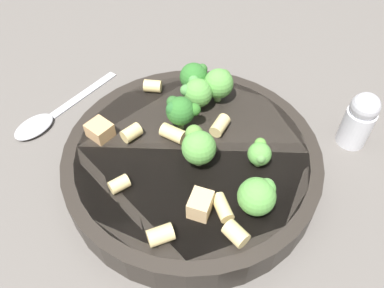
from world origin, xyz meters
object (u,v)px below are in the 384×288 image
object	(u,v)px
broccoli_floret_1	(182,110)
broccoli_floret_2	(259,153)
broccoli_floret_0	(197,92)
broccoli_floret_4	(194,76)
spoon	(48,117)
broccoli_floret_6	(258,195)
rigatoni_1	(160,235)
broccoli_floret_3	(196,147)
rigatoni_4	(173,133)
rigatoni_3	(119,184)
rigatoni_7	(227,206)
rigatoni_6	(238,233)
broccoli_floret_5	(219,82)
chicken_chunk_1	(100,130)
chicken_chunk_0	(200,205)
pepper_shaker	(359,120)
rigatoni_2	(220,125)
rigatoni_0	(131,133)
rigatoni_5	(153,86)
pasta_bowl	(192,159)

from	to	relation	value
broccoli_floret_1	broccoli_floret_2	xyz separation A→B (m)	(-0.08, -0.06, -0.01)
broccoli_floret_0	broccoli_floret_4	world-z (taller)	broccoli_floret_4
broccoli_floret_0	spoon	size ratio (longest dim) A/B	0.26
broccoli_floret_6	rigatoni_1	xyz separation A→B (m)	(0.00, 0.10, -0.02)
broccoli_floret_3	broccoli_floret_4	bearing A→B (deg)	-19.77
rigatoni_4	rigatoni_3	bearing A→B (deg)	122.60
rigatoni_7	rigatoni_6	bearing A→B (deg)	175.70
broccoli_floret_2	broccoli_floret_5	size ratio (longest dim) A/B	0.66
broccoli_floret_2	broccoli_floret_4	world-z (taller)	broccoli_floret_4
spoon	rigatoni_3	bearing A→B (deg)	-159.72
rigatoni_1	rigatoni_3	bearing A→B (deg)	17.90
broccoli_floret_4	rigatoni_1	distance (m)	0.22
broccoli_floret_3	chicken_chunk_1	world-z (taller)	broccoli_floret_3
broccoli_floret_6	rigatoni_3	xyz separation A→B (m)	(0.07, 0.12, -0.02)
rigatoni_6	chicken_chunk_1	world-z (taller)	chicken_chunk_1
broccoli_floret_5	spoon	world-z (taller)	broccoli_floret_5
rigatoni_1	rigatoni_7	size ratio (longest dim) A/B	0.86
broccoli_floret_5	rigatoni_4	size ratio (longest dim) A/B	1.58
chicken_chunk_0	pepper_shaker	size ratio (longest dim) A/B	0.33
broccoli_floret_0	broccoli_floret_3	size ratio (longest dim) A/B	0.93
rigatoni_2	rigatoni_4	distance (m)	0.06
rigatoni_0	rigatoni_6	size ratio (longest dim) A/B	0.97
broccoli_floret_3	spoon	bearing A→B (deg)	41.30
broccoli_floret_0	rigatoni_7	distance (m)	0.16
rigatoni_2	broccoli_floret_1	bearing A→B (deg)	62.40
rigatoni_2	rigatoni_3	distance (m)	0.14
chicken_chunk_0	rigatoni_1	bearing A→B (deg)	109.55
rigatoni_3	chicken_chunk_1	bearing A→B (deg)	2.68
broccoli_floret_0	rigatoni_6	world-z (taller)	broccoli_floret_0
broccoli_floret_1	chicken_chunk_1	bearing A→B (deg)	78.21
broccoli_floret_0	rigatoni_1	distance (m)	0.19
rigatoni_7	rigatoni_2	bearing A→B (deg)	-19.54
broccoli_floret_1	broccoli_floret_6	xyz separation A→B (m)	(-0.13, -0.03, -0.00)
broccoli_floret_3	rigatoni_5	world-z (taller)	broccoli_floret_3
broccoli_floret_2	chicken_chunk_1	xyz separation A→B (m)	(0.10, 0.15, -0.01)
broccoli_floret_5	chicken_chunk_0	world-z (taller)	broccoli_floret_5
pasta_bowl	chicken_chunk_0	bearing A→B (deg)	165.50
rigatoni_7	chicken_chunk_0	size ratio (longest dim) A/B	1.09
broccoli_floret_1	rigatoni_5	xyz separation A→B (m)	(0.08, 0.01, -0.02)
rigatoni_2	rigatoni_6	xyz separation A→B (m)	(-0.14, 0.04, 0.00)
chicken_chunk_0	spoon	distance (m)	0.27
broccoli_floret_1	rigatoni_3	world-z (taller)	broccoli_floret_1
broccoli_floret_2	broccoli_floret_4	size ratio (longest dim) A/B	0.69
broccoli_floret_4	rigatoni_3	size ratio (longest dim) A/B	2.14
chicken_chunk_1	pasta_bowl	bearing A→B (deg)	-122.18
rigatoni_7	chicken_chunk_1	world-z (taller)	chicken_chunk_1
rigatoni_7	broccoli_floret_0	bearing A→B (deg)	-9.80
broccoli_floret_1	chicken_chunk_1	size ratio (longest dim) A/B	1.62
broccoli_floret_5	rigatoni_1	bearing A→B (deg)	142.15
broccoli_floret_0	rigatoni_1	size ratio (longest dim) A/B	1.74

